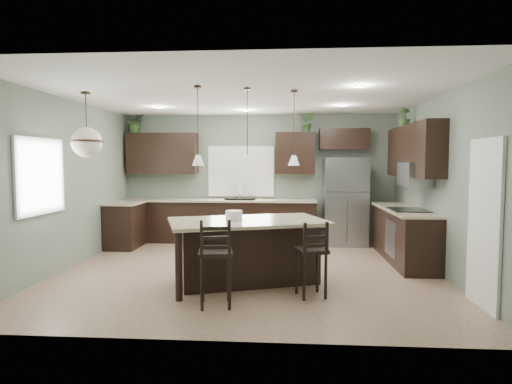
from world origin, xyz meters
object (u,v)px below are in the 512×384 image
object	(u,v)px
bar_stool_left	(216,262)
bar_stool_right	(311,259)
refrigerator	(345,201)
kitchen_island	(248,252)
serving_dish	(234,216)
plant_back_left	(135,122)

from	to	relation	value
bar_stool_left	bar_stool_right	xyz separation A→B (m)	(1.18, 0.46, -0.04)
bar_stool_right	bar_stool_left	bearing A→B (deg)	-175.90
refrigerator	bar_stool_right	distance (m)	3.76
refrigerator	kitchen_island	distance (m)	3.58
kitchen_island	serving_dish	world-z (taller)	serving_dish
refrigerator	bar_stool_right	world-z (taller)	refrigerator
plant_back_left	bar_stool_left	bearing A→B (deg)	-59.77
kitchen_island	plant_back_left	bearing A→B (deg)	112.00
kitchen_island	bar_stool_right	world-z (taller)	bar_stool_right
serving_dish	plant_back_left	distance (m)	4.54
serving_dish	bar_stool_right	xyz separation A→B (m)	(1.07, -0.50, -0.49)
serving_dish	plant_back_left	xyz separation A→B (m)	(-2.61, 3.34, 1.64)
refrigerator	bar_stool_right	xyz separation A→B (m)	(-0.92, -3.62, -0.42)
serving_dish	refrigerator	bearing A→B (deg)	57.53
refrigerator	bar_stool_left	distance (m)	4.60
refrigerator	plant_back_left	distance (m)	4.91
bar_stool_left	plant_back_left	size ratio (longest dim) A/B	2.27
kitchen_island	bar_stool_left	distance (m)	1.07
kitchen_island	serving_dish	xyz separation A→B (m)	(-0.19, -0.06, 0.53)
refrigerator	serving_dish	bearing A→B (deg)	-122.47
bar_stool_right	serving_dish	bearing A→B (deg)	137.74
refrigerator	bar_stool_left	size ratio (longest dim) A/B	1.71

